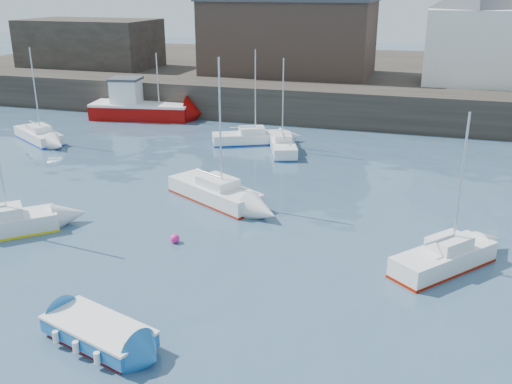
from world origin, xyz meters
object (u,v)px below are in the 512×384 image
(fishing_boat, at_px, (138,106))
(sailboat_c, at_px, (444,258))
(sailboat_h, at_px, (249,138))
(sailboat_e, at_px, (38,135))
(buoy_mid, at_px, (406,258))
(blue_dinghy, at_px, (99,332))
(buoy_far, at_px, (230,183))
(buoy_near, at_px, (175,242))
(sailboat_f, at_px, (283,146))
(sailboat_b, at_px, (215,192))

(fishing_boat, relative_size, sailboat_c, 1.38)
(fishing_boat, relative_size, sailboat_h, 1.32)
(sailboat_e, bearing_deg, buoy_mid, -23.75)
(buoy_mid, bearing_deg, sailboat_h, 127.26)
(blue_dinghy, bearing_deg, buoy_far, 94.43)
(buoy_far, bearing_deg, sailboat_c, -32.27)
(buoy_near, bearing_deg, buoy_mid, 7.97)
(blue_dinghy, relative_size, sailboat_f, 0.66)
(fishing_boat, height_order, buoy_mid, fishing_boat)
(sailboat_c, xyz_separation_m, buoy_mid, (-1.53, 0.54, -0.51))
(sailboat_e, xyz_separation_m, sailboat_f, (18.64, 2.49, 0.00))
(blue_dinghy, bearing_deg, sailboat_h, 96.67)
(sailboat_b, height_order, sailboat_e, sailboat_b)
(fishing_boat, xyz_separation_m, sailboat_b, (13.98, -17.49, -0.60))
(sailboat_h, bearing_deg, sailboat_c, -50.41)
(sailboat_e, distance_m, sailboat_f, 18.80)
(sailboat_h, distance_m, buoy_mid, 20.53)
(sailboat_b, bearing_deg, buoy_far, 93.67)
(sailboat_c, xyz_separation_m, sailboat_h, (-13.96, 16.88, -0.06))
(sailboat_b, bearing_deg, buoy_mid, -21.87)
(blue_dinghy, relative_size, sailboat_c, 0.65)
(sailboat_b, bearing_deg, sailboat_e, 155.15)
(fishing_boat, relative_size, buoy_mid, 25.01)
(sailboat_e, distance_m, buoy_far, 18.09)
(buoy_mid, bearing_deg, buoy_near, -172.03)
(sailboat_f, relative_size, buoy_mid, 17.93)
(sailboat_b, xyz_separation_m, buoy_far, (-0.19, 2.97, -0.51))
(sailboat_b, relative_size, sailboat_c, 1.18)
(sailboat_c, xyz_separation_m, sailboat_e, (-29.57, 12.88, -0.05))
(blue_dinghy, xyz_separation_m, fishing_boat, (-15.08, 31.15, 0.69))
(fishing_boat, height_order, sailboat_e, sailboat_e)
(sailboat_c, height_order, buoy_far, sailboat_c)
(sailboat_f, bearing_deg, sailboat_c, -54.58)
(sailboat_c, bearing_deg, sailboat_f, 125.42)
(sailboat_b, relative_size, buoy_far, 21.28)
(sailboat_f, bearing_deg, buoy_mid, -57.63)
(sailboat_c, height_order, sailboat_f, sailboat_c)
(sailboat_f, bearing_deg, buoy_near, -93.30)
(blue_dinghy, distance_m, sailboat_b, 13.70)
(sailboat_f, xyz_separation_m, sailboat_h, (-3.03, 1.51, -0.01))
(sailboat_b, height_order, buoy_mid, sailboat_b)
(sailboat_b, distance_m, sailboat_h, 12.27)
(blue_dinghy, bearing_deg, sailboat_b, 94.60)
(fishing_boat, height_order, sailboat_c, sailboat_c)
(fishing_boat, xyz_separation_m, buoy_near, (14.15, -23.16, -1.11))
(sailboat_c, xyz_separation_m, sailboat_f, (-10.93, 15.37, -0.05))
(sailboat_c, relative_size, sailboat_f, 1.01)
(buoy_mid, bearing_deg, sailboat_e, 156.25)
(blue_dinghy, relative_size, sailboat_e, 0.61)
(sailboat_h, bearing_deg, buoy_mid, -52.74)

